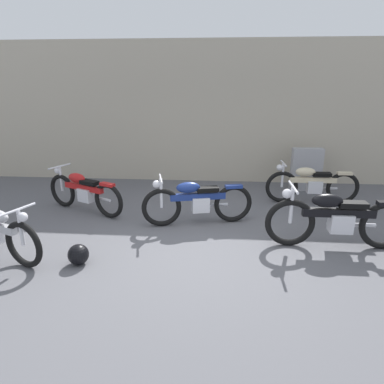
{
  "coord_description": "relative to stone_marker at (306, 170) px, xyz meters",
  "views": [
    {
      "loc": [
        0.33,
        -4.72,
        2.48
      ],
      "look_at": [
        -0.14,
        1.24,
        0.55
      ],
      "focal_mm": 31.4,
      "sensor_mm": 36.0,
      "label": 1
    }
  ],
  "objects": [
    {
      "name": "motorcycle_black",
      "position": [
        -0.27,
        -3.04,
        -0.04
      ],
      "size": [
        2.23,
        0.62,
        1.0
      ],
      "rotation": [
        0.0,
        0.0,
        3.14
      ],
      "color": "black",
      "rests_on": "ground_plane"
    },
    {
      "name": "stone_marker",
      "position": [
        0.0,
        0.0,
        0.0
      ],
      "size": [
        0.73,
        0.24,
        1.03
      ],
      "primitive_type": "cube",
      "rotation": [
        0.0,
        0.0,
        0.05
      ],
      "color": "#9E9EA3",
      "rests_on": "ground_plane"
    },
    {
      "name": "helmet",
      "position": [
        -4.09,
        -3.87,
        -0.37
      ],
      "size": [
        0.3,
        0.3,
        0.3
      ],
      "primitive_type": "sphere",
      "color": "black",
      "rests_on": "ground_plane"
    },
    {
      "name": "motorcycle_blue",
      "position": [
        -2.49,
        -2.28,
        -0.08
      ],
      "size": [
        2.01,
        0.71,
        0.92
      ],
      "rotation": [
        0.0,
        0.0,
        3.37
      ],
      "color": "black",
      "rests_on": "ground_plane"
    },
    {
      "name": "motorcycle_red",
      "position": [
        -4.79,
        -1.83,
        -0.09
      ],
      "size": [
        1.83,
        0.99,
        0.89
      ],
      "rotation": [
        0.0,
        0.0,
        2.7
      ],
      "color": "black",
      "rests_on": "ground_plane"
    },
    {
      "name": "ground_plane",
      "position": [
        -2.46,
        -3.31,
        -0.52
      ],
      "size": [
        40.0,
        40.0,
        0.0
      ],
      "primitive_type": "plane",
      "color": "#56565B"
    },
    {
      "name": "building_wall",
      "position": [
        -2.46,
        0.79,
        1.24
      ],
      "size": [
        18.0,
        0.3,
        3.52
      ],
      "primitive_type": "cube",
      "color": "#B2A893",
      "rests_on": "ground_plane"
    },
    {
      "name": "motorcycle_cream",
      "position": [
        -0.1,
        -0.93,
        -0.09
      ],
      "size": [
        1.99,
        0.55,
        0.89
      ],
      "rotation": [
        0.0,
        0.0,
        3.15
      ],
      "color": "black",
      "rests_on": "ground_plane"
    }
  ]
}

